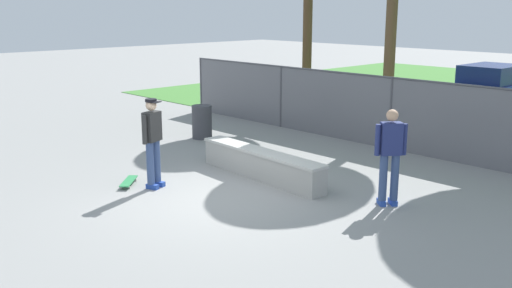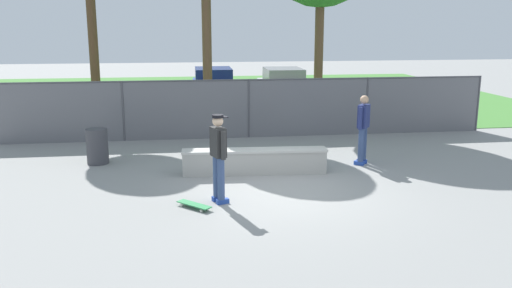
{
  "view_description": "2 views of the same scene",
  "coord_description": "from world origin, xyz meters",
  "px_view_note": "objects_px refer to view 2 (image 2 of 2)",
  "views": [
    {
      "loc": [
        8.25,
        -6.81,
        3.61
      ],
      "look_at": [
        -0.14,
        1.16,
        0.87
      ],
      "focal_mm": 40.5,
      "sensor_mm": 36.0,
      "label": 1
    },
    {
      "loc": [
        -2.13,
        -11.05,
        3.63
      ],
      "look_at": [
        -0.42,
        1.14,
        0.84
      ],
      "focal_mm": 37.54,
      "sensor_mm": 36.0,
      "label": 2
    }
  ],
  "objects_px": {
    "concrete_ledge": "(255,161)",
    "bystander": "(363,127)",
    "car_blue": "(213,86)",
    "car_white": "(283,86)",
    "skateboarder": "(218,154)",
    "skateboard": "(194,205)",
    "trash_bin": "(97,146)"
  },
  "relations": [
    {
      "from": "bystander",
      "to": "trash_bin",
      "type": "xyz_separation_m",
      "value": [
        -6.87,
        1.03,
        -0.54
      ]
    },
    {
      "from": "concrete_ledge",
      "to": "skateboard",
      "type": "distance_m",
      "value": 2.83
    },
    {
      "from": "bystander",
      "to": "trash_bin",
      "type": "height_order",
      "value": "bystander"
    },
    {
      "from": "skateboard",
      "to": "car_white",
      "type": "bearing_deg",
      "value": 71.98
    },
    {
      "from": "skateboarder",
      "to": "bystander",
      "type": "bearing_deg",
      "value": 32.94
    },
    {
      "from": "skateboarder",
      "to": "trash_bin",
      "type": "bearing_deg",
      "value": 129.44
    },
    {
      "from": "skateboarder",
      "to": "bystander",
      "type": "distance_m",
      "value": 4.69
    },
    {
      "from": "car_blue",
      "to": "trash_bin",
      "type": "height_order",
      "value": "car_blue"
    },
    {
      "from": "skateboarder",
      "to": "concrete_ledge",
      "type": "bearing_deg",
      "value": 63.56
    },
    {
      "from": "car_white",
      "to": "trash_bin",
      "type": "xyz_separation_m",
      "value": [
        -6.77,
        -9.52,
        -0.37
      ]
    },
    {
      "from": "skateboarder",
      "to": "trash_bin",
      "type": "height_order",
      "value": "skateboarder"
    },
    {
      "from": "car_blue",
      "to": "car_white",
      "type": "relative_size",
      "value": 1.0
    },
    {
      "from": "skateboard",
      "to": "trash_bin",
      "type": "distance_m",
      "value": 4.57
    },
    {
      "from": "concrete_ledge",
      "to": "car_white",
      "type": "xyz_separation_m",
      "value": [
        2.8,
        11.03,
        0.53
      ]
    },
    {
      "from": "skateboarder",
      "to": "skateboard",
      "type": "bearing_deg",
      "value": -151.08
    },
    {
      "from": "car_blue",
      "to": "car_white",
      "type": "bearing_deg",
      "value": -10.34
    },
    {
      "from": "concrete_ledge",
      "to": "trash_bin",
      "type": "bearing_deg",
      "value": 159.11
    },
    {
      "from": "concrete_ledge",
      "to": "car_white",
      "type": "relative_size",
      "value": 0.85
    },
    {
      "from": "car_blue",
      "to": "car_white",
      "type": "distance_m",
      "value": 3.14
    },
    {
      "from": "concrete_ledge",
      "to": "trash_bin",
      "type": "distance_m",
      "value": 4.25
    },
    {
      "from": "skateboard",
      "to": "concrete_ledge",
      "type": "bearing_deg",
      "value": 56.61
    },
    {
      "from": "concrete_ledge",
      "to": "skateboard",
      "type": "xyz_separation_m",
      "value": [
        -1.55,
        -2.35,
        -0.24
      ]
    },
    {
      "from": "skateboarder",
      "to": "skateboard",
      "type": "distance_m",
      "value": 1.13
    },
    {
      "from": "car_blue",
      "to": "trash_bin",
      "type": "distance_m",
      "value": 10.74
    },
    {
      "from": "skateboard",
      "to": "car_blue",
      "type": "relative_size",
      "value": 0.17
    },
    {
      "from": "skateboard",
      "to": "bystander",
      "type": "xyz_separation_m",
      "value": [
        4.46,
        2.84,
        0.94
      ]
    },
    {
      "from": "concrete_ledge",
      "to": "skateboarder",
      "type": "relative_size",
      "value": 1.94
    },
    {
      "from": "trash_bin",
      "to": "car_blue",
      "type": "bearing_deg",
      "value": 69.97
    },
    {
      "from": "concrete_ledge",
      "to": "car_blue",
      "type": "height_order",
      "value": "car_blue"
    },
    {
      "from": "concrete_ledge",
      "to": "bystander",
      "type": "height_order",
      "value": "bystander"
    },
    {
      "from": "car_blue",
      "to": "trash_bin",
      "type": "relative_size",
      "value": 4.52
    },
    {
      "from": "bystander",
      "to": "car_blue",
      "type": "bearing_deg",
      "value": 106.06
    }
  ]
}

